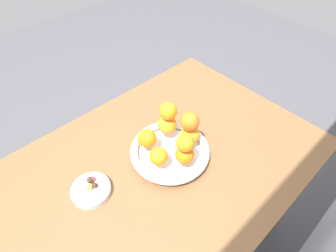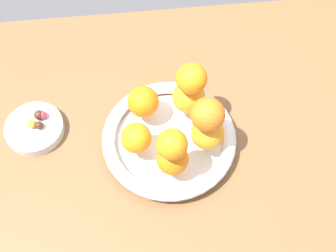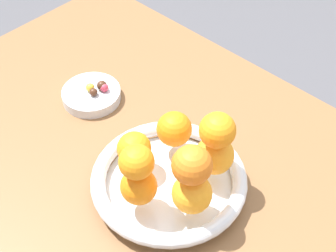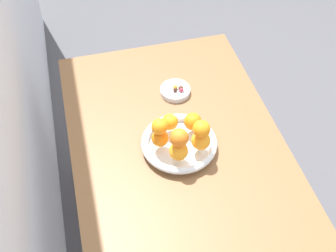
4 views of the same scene
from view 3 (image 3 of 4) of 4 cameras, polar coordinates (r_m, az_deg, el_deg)
The scene contains 15 objects.
dining_table at distance 1.00m, azimuth -1.83°, elevation -8.58°, with size 1.10×0.76×0.74m.
fruit_bowl at distance 0.89m, azimuth 0.20°, elevation -6.03°, with size 0.27×0.27×0.04m.
candy_dish at distance 1.07m, azimuth -8.48°, elevation 3.43°, with size 0.12×0.12×0.02m, color silver.
orange_0 at distance 0.86m, azimuth 5.19°, elevation -3.23°, with size 0.07×0.07×0.07m, color orange.
orange_1 at distance 0.90m, azimuth 0.87°, elevation -0.46°, with size 0.06×0.06×0.06m, color orange.
orange_2 at distance 0.87m, azimuth -3.78°, elevation -2.51°, with size 0.06×0.06×0.06m, color orange.
orange_3 at distance 0.82m, azimuth -3.26°, elevation -6.70°, with size 0.06×0.06×0.06m, color orange.
orange_4 at distance 0.81m, azimuth 2.67°, elevation -7.48°, with size 0.06×0.06×0.06m, color orange.
orange_5 at distance 0.78m, azimuth -3.52°, elevation -4.02°, with size 0.06×0.06×0.06m, color orange.
orange_6 at distance 0.81m, azimuth 5.50°, elevation -0.49°, with size 0.06×0.06×0.06m, color orange.
orange_7 at distance 0.76m, azimuth 2.67°, elevation -4.35°, with size 0.06×0.06×0.06m, color orange.
candy_ball_0 at distance 1.04m, azimuth -8.26°, elevation 3.73°, with size 0.02×0.02×0.02m, color #472819.
candy_ball_1 at distance 1.05m, azimuth -7.09°, elevation 4.24°, with size 0.02×0.02×0.02m, color #C6384C.
candy_ball_2 at distance 1.05m, azimuth -7.34°, elevation 4.47°, with size 0.02×0.02×0.02m, color #472819.
candy_ball_3 at distance 1.05m, azimuth -8.63°, elevation 4.24°, with size 0.02×0.02×0.02m, color gold.
Camera 3 is at (-0.42, 0.40, 1.46)m, focal length 55.00 mm.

